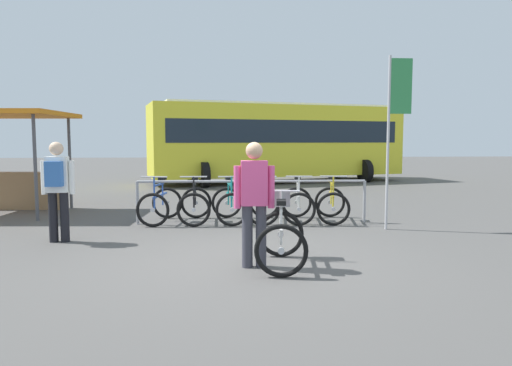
% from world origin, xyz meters
% --- Properties ---
extents(ground_plane, '(80.00, 80.00, 0.00)m').
position_xyz_m(ground_plane, '(0.00, 0.00, 0.00)').
color(ground_plane, '#514F4C').
extents(bike_rack_rail, '(4.61, 0.25, 0.88)m').
position_xyz_m(bike_rack_rail, '(0.32, 2.89, 0.70)').
color(bike_rack_rail, '#99999E').
rests_on(bike_rack_rail, ground).
extents(racked_bike_blue, '(0.83, 1.21, 0.98)m').
position_xyz_m(racked_bike_blue, '(-1.53, 3.14, 0.37)').
color(racked_bike_blue, black).
rests_on(racked_bike_blue, ground).
extents(racked_bike_black, '(0.66, 1.12, 0.98)m').
position_xyz_m(racked_bike_black, '(-0.83, 3.11, 0.37)').
color(racked_bike_black, black).
rests_on(racked_bike_black, ground).
extents(racked_bike_teal, '(0.75, 1.15, 0.97)m').
position_xyz_m(racked_bike_teal, '(-0.13, 3.09, 0.37)').
color(racked_bike_teal, black).
rests_on(racked_bike_teal, ground).
extents(racked_bike_lime, '(0.79, 1.16, 0.97)m').
position_xyz_m(racked_bike_lime, '(0.57, 3.06, 0.37)').
color(racked_bike_lime, black).
rests_on(racked_bike_lime, ground).
extents(racked_bike_white, '(0.79, 1.19, 0.98)m').
position_xyz_m(racked_bike_white, '(1.27, 3.03, 0.37)').
color(racked_bike_white, black).
rests_on(racked_bike_white, ground).
extents(racked_bike_yellow, '(0.84, 1.21, 0.98)m').
position_xyz_m(racked_bike_yellow, '(1.97, 3.00, 0.37)').
color(racked_bike_yellow, black).
rests_on(racked_bike_yellow, ground).
extents(featured_bicycle, '(0.79, 1.22, 0.97)m').
position_xyz_m(featured_bicycle, '(0.47, -0.24, 0.45)').
color(featured_bicycle, black).
rests_on(featured_bicycle, ground).
extents(person_with_featured_bike, '(0.53, 0.22, 1.64)m').
position_xyz_m(person_with_featured_bike, '(0.11, -0.34, 0.91)').
color(person_with_featured_bike, '#383842').
rests_on(person_with_featured_bike, ground).
extents(pedestrian_with_backpack, '(0.53, 0.34, 1.64)m').
position_xyz_m(pedestrian_with_backpack, '(-2.96, 1.43, 0.94)').
color(pedestrian_with_backpack, black).
rests_on(pedestrian_with_backpack, ground).
extents(bus_distant, '(10.31, 4.93, 3.08)m').
position_xyz_m(bus_distant, '(2.02, 12.13, 1.74)').
color(bus_distant, yellow).
rests_on(bus_distant, ground).
extents(market_stall, '(3.27, 2.53, 2.30)m').
position_xyz_m(market_stall, '(-5.30, 4.91, 1.39)').
color(market_stall, '#4C4C51').
rests_on(market_stall, ground).
extents(banner_flag, '(0.45, 0.05, 3.20)m').
position_xyz_m(banner_flag, '(2.90, 2.05, 2.23)').
color(banner_flag, '#B2B2B7').
rests_on(banner_flag, ground).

